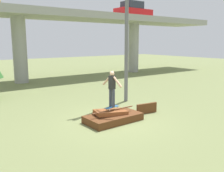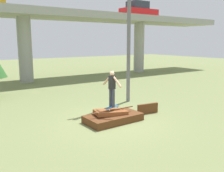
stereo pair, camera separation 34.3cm
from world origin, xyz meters
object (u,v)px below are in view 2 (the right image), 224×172
at_px(skater, 112,87).
at_px(car_on_overpass_left, 139,10).
at_px(skateboard, 112,107).
at_px(utility_pole, 129,18).

distance_m(skater, car_on_overpass_left, 17.09).
xyz_separation_m(skateboard, car_on_overpass_left, (11.39, 11.74, 5.83)).
xyz_separation_m(skateboard, skater, (0.00, 0.00, 0.88)).
height_order(car_on_overpass_left, utility_pole, utility_pole).
distance_m(car_on_overpass_left, utility_pole, 12.86).
height_order(skateboard, skater, skater).
xyz_separation_m(skateboard, utility_pole, (2.75, 2.40, 3.95)).
bearing_deg(skateboard, utility_pole, 41.04).
relative_size(skater, car_on_overpass_left, 0.38).
bearing_deg(skateboard, skater, 0.00).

